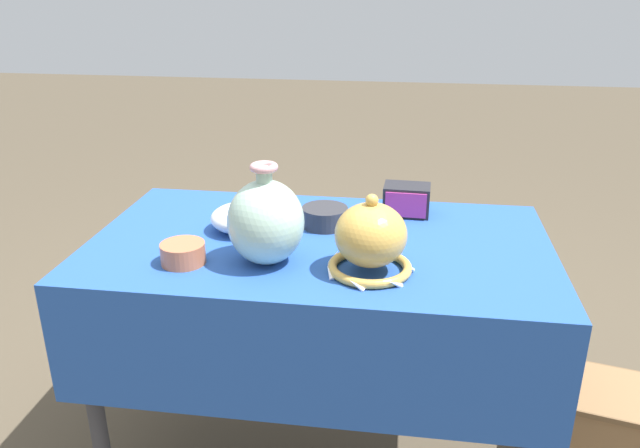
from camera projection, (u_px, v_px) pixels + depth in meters
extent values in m
cylinder|color=#38383D|center=(94.00, 402.00, 1.60)|extent=(0.04, 0.04, 0.66)
cylinder|color=#38383D|center=(533.00, 445.00, 1.46)|extent=(0.04, 0.04, 0.66)
cylinder|color=#38383D|center=(174.00, 297.00, 2.12)|extent=(0.04, 0.04, 0.66)
cylinder|color=#38383D|center=(502.00, 321.00, 1.97)|extent=(0.04, 0.04, 0.66)
cube|color=#38383D|center=(320.00, 247.00, 1.66)|extent=(1.19, 0.67, 0.03)
cube|color=#234C9E|center=(320.00, 241.00, 1.65)|extent=(1.21, 0.69, 0.01)
cube|color=#234C9E|center=(297.00, 367.00, 1.39)|extent=(1.21, 0.01, 0.32)
ellipsoid|color=#A8CCB7|center=(266.00, 222.00, 1.49)|extent=(0.19, 0.19, 0.21)
cylinder|color=#A8CCB7|center=(264.00, 175.00, 1.44)|extent=(0.04, 0.04, 0.04)
torus|color=#D19399|center=(264.00, 167.00, 1.44)|extent=(0.07, 0.07, 0.02)
torus|color=gold|center=(370.00, 267.00, 1.47)|extent=(0.20, 0.20, 0.02)
ellipsoid|color=gold|center=(371.00, 235.00, 1.44)|extent=(0.17, 0.17, 0.15)
sphere|color=gold|center=(372.00, 200.00, 1.41)|extent=(0.03, 0.03, 0.03)
cone|color=white|center=(412.00, 270.00, 1.46)|extent=(0.01, 0.04, 0.03)
cone|color=white|center=(397.00, 255.00, 1.54)|extent=(0.04, 0.03, 0.03)
cone|color=white|center=(364.00, 250.00, 1.57)|extent=(0.04, 0.02, 0.03)
cone|color=white|center=(334.00, 257.00, 1.53)|extent=(0.03, 0.04, 0.03)
cone|color=white|center=(330.00, 273.00, 1.45)|extent=(0.03, 0.04, 0.03)
cone|color=white|center=(357.00, 285.00, 1.39)|extent=(0.04, 0.02, 0.03)
cone|color=white|center=(395.00, 284.00, 1.39)|extent=(0.04, 0.03, 0.03)
cube|color=#232328|center=(407.00, 200.00, 1.81)|extent=(0.14, 0.10, 0.09)
cube|color=#B23384|center=(406.00, 205.00, 1.77)|extent=(0.12, 0.01, 0.07)
cylinder|color=#2D2D33|center=(324.00, 217.00, 1.73)|extent=(0.13, 0.13, 0.05)
cylinder|color=#BC6642|center=(183.00, 253.00, 1.51)|extent=(0.11, 0.11, 0.05)
ellipsoid|color=white|center=(241.00, 218.00, 1.70)|extent=(0.17, 0.17, 0.07)
cube|color=olive|center=(625.00, 435.00, 1.77)|extent=(0.42, 0.32, 0.28)
cube|color=brown|center=(634.00, 398.00, 1.72)|extent=(0.43, 0.34, 0.02)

